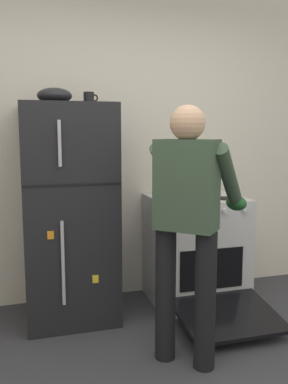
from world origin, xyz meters
TOP-DOWN VIEW (x-y plane):
  - kitchen_wall_back at (0.00, 1.95)m, footprint 6.00×0.10m
  - refrigerator at (-0.51, 1.57)m, footprint 0.68×0.72m
  - stove_range at (0.55, 1.55)m, footprint 0.76×1.21m
  - person_cook at (0.12, 0.70)m, footprint 0.69×0.73m
  - red_pot at (0.39, 1.52)m, footprint 0.33×0.23m
  - coffee_mug at (-0.33, 1.62)m, footprint 0.11×0.08m
  - mixing_bowl at (-0.59, 1.57)m, footprint 0.26×0.26m

SIDE VIEW (x-z plane):
  - stove_range at x=0.55m, z-range -0.01..0.90m
  - refrigerator at x=-0.51m, z-range 0.00..1.65m
  - person_cook at x=0.12m, z-range 0.16..1.76m
  - red_pot at x=0.39m, z-range 0.91..1.01m
  - kitchen_wall_back at x=0.00m, z-range 0.00..2.70m
  - coffee_mug at x=-0.33m, z-range 1.65..1.74m
  - mixing_bowl at x=-0.59m, z-range 1.65..1.76m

